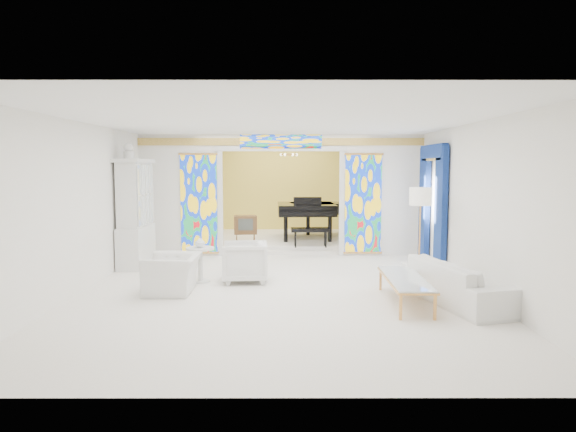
{
  "coord_description": "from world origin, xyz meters",
  "views": [
    {
      "loc": [
        0.16,
        -10.74,
        2.22
      ],
      "look_at": [
        0.17,
        0.2,
        1.16
      ],
      "focal_mm": 32.0,
      "sensor_mm": 36.0,
      "label": 1
    }
  ],
  "objects_px": {
    "armchair_left": "(172,274)",
    "tv_console": "(245,225)",
    "china_cabinet": "(136,214)",
    "armchair_right": "(245,262)",
    "coffee_table": "(405,279)",
    "sofa": "(459,282)",
    "grand_piano": "(311,209)"
  },
  "relations": [
    {
      "from": "tv_console",
      "to": "coffee_table",
      "type": "bearing_deg",
      "value": -67.93
    },
    {
      "from": "sofa",
      "to": "tv_console",
      "type": "distance_m",
      "value": 6.85
    },
    {
      "from": "coffee_table",
      "to": "china_cabinet",
      "type": "bearing_deg",
      "value": 148.96
    },
    {
      "from": "china_cabinet",
      "to": "coffee_table",
      "type": "distance_m",
      "value": 6.21
    },
    {
      "from": "sofa",
      "to": "armchair_left",
      "type": "bearing_deg",
      "value": 67.93
    },
    {
      "from": "armchair_left",
      "to": "grand_piano",
      "type": "height_order",
      "value": "grand_piano"
    },
    {
      "from": "coffee_table",
      "to": "tv_console",
      "type": "distance_m",
      "value": 6.42
    },
    {
      "from": "armchair_left",
      "to": "tv_console",
      "type": "bearing_deg",
      "value": 169.31
    },
    {
      "from": "grand_piano",
      "to": "armchair_left",
      "type": "bearing_deg",
      "value": -117.05
    },
    {
      "from": "armchair_left",
      "to": "tv_console",
      "type": "relative_size",
      "value": 1.44
    },
    {
      "from": "armchair_left",
      "to": "tv_console",
      "type": "xyz_separation_m",
      "value": [
        0.89,
        4.91,
        0.31
      ]
    },
    {
      "from": "china_cabinet",
      "to": "coffee_table",
      "type": "height_order",
      "value": "china_cabinet"
    },
    {
      "from": "armchair_left",
      "to": "armchair_right",
      "type": "xyz_separation_m",
      "value": [
        1.2,
        0.85,
        0.06
      ]
    },
    {
      "from": "coffee_table",
      "to": "sofa",
      "type": "bearing_deg",
      "value": 3.07
    },
    {
      "from": "tv_console",
      "to": "armchair_right",
      "type": "bearing_deg",
      "value": -91.84
    },
    {
      "from": "sofa",
      "to": "grand_piano",
      "type": "distance_m",
      "value": 6.82
    },
    {
      "from": "armchair_right",
      "to": "sofa",
      "type": "height_order",
      "value": "armchair_right"
    },
    {
      "from": "armchair_right",
      "to": "tv_console",
      "type": "distance_m",
      "value": 4.08
    },
    {
      "from": "grand_piano",
      "to": "tv_console",
      "type": "xyz_separation_m",
      "value": [
        -1.81,
        -0.84,
        -0.36
      ]
    },
    {
      "from": "armchair_left",
      "to": "coffee_table",
      "type": "distance_m",
      "value": 4.0
    },
    {
      "from": "sofa",
      "to": "tv_console",
      "type": "bearing_deg",
      "value": 21.13
    },
    {
      "from": "armchair_right",
      "to": "coffee_table",
      "type": "relative_size",
      "value": 0.44
    },
    {
      "from": "china_cabinet",
      "to": "armchair_right",
      "type": "height_order",
      "value": "china_cabinet"
    },
    {
      "from": "china_cabinet",
      "to": "grand_piano",
      "type": "xyz_separation_m",
      "value": [
        4.05,
        3.31,
        -0.17
      ]
    },
    {
      "from": "armchair_left",
      "to": "armchair_right",
      "type": "distance_m",
      "value": 1.47
    },
    {
      "from": "china_cabinet",
      "to": "armchair_left",
      "type": "relative_size",
      "value": 2.66
    },
    {
      "from": "china_cabinet",
      "to": "tv_console",
      "type": "xyz_separation_m",
      "value": [
        2.24,
        2.47,
        -0.53
      ]
    },
    {
      "from": "china_cabinet",
      "to": "armchair_right",
      "type": "relative_size",
      "value": 3.18
    },
    {
      "from": "armchair_left",
      "to": "sofa",
      "type": "bearing_deg",
      "value": 81.44
    },
    {
      "from": "coffee_table",
      "to": "armchair_left",
      "type": "bearing_deg",
      "value": 169.4
    },
    {
      "from": "sofa",
      "to": "grand_piano",
      "type": "bearing_deg",
      "value": 4.26
    },
    {
      "from": "coffee_table",
      "to": "armchair_right",
      "type": "bearing_deg",
      "value": 149.83
    }
  ]
}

